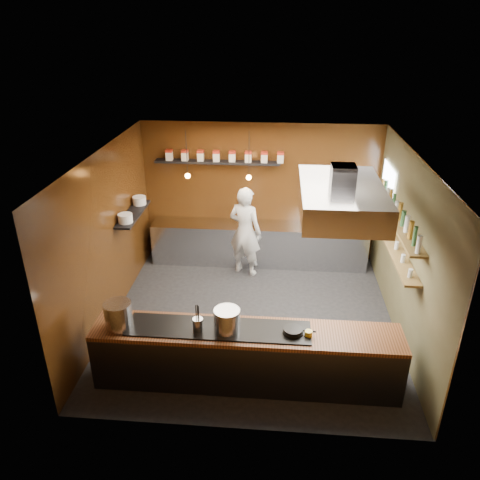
# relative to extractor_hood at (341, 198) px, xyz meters

# --- Properties ---
(floor) EXTENTS (5.00, 5.00, 0.00)m
(floor) POSITION_rel_extractor_hood_xyz_m (-1.30, 0.40, -2.51)
(floor) COLOR black
(floor) RESTS_ON ground
(back_wall) EXTENTS (5.00, 0.00, 5.00)m
(back_wall) POSITION_rel_extractor_hood_xyz_m (-1.30, 2.90, -1.01)
(back_wall) COLOR #341709
(back_wall) RESTS_ON ground
(left_wall) EXTENTS (0.00, 5.00, 5.00)m
(left_wall) POSITION_rel_extractor_hood_xyz_m (-3.80, 0.40, -1.01)
(left_wall) COLOR #341709
(left_wall) RESTS_ON ground
(right_wall) EXTENTS (0.00, 5.00, 5.00)m
(right_wall) POSITION_rel_extractor_hood_xyz_m (1.20, 0.40, -1.01)
(right_wall) COLOR #4D492C
(right_wall) RESTS_ON ground
(ceiling) EXTENTS (5.00, 5.00, 0.00)m
(ceiling) POSITION_rel_extractor_hood_xyz_m (-1.30, 0.40, 0.49)
(ceiling) COLOR silver
(ceiling) RESTS_ON back_wall
(window_pane) EXTENTS (0.00, 1.00, 1.00)m
(window_pane) POSITION_rel_extractor_hood_xyz_m (1.15, 2.10, -0.61)
(window_pane) COLOR white
(window_pane) RESTS_ON right_wall
(prep_counter) EXTENTS (4.60, 0.65, 0.90)m
(prep_counter) POSITION_rel_extractor_hood_xyz_m (-1.30, 2.57, -2.06)
(prep_counter) COLOR silver
(prep_counter) RESTS_ON floor
(pass_counter) EXTENTS (4.40, 0.72, 0.94)m
(pass_counter) POSITION_rel_extractor_hood_xyz_m (-1.30, -1.20, -2.04)
(pass_counter) COLOR #38383D
(pass_counter) RESTS_ON floor
(tin_shelf) EXTENTS (2.60, 0.26, 0.04)m
(tin_shelf) POSITION_rel_extractor_hood_xyz_m (-2.20, 2.76, -0.31)
(tin_shelf) COLOR black
(tin_shelf) RESTS_ON back_wall
(plate_shelf) EXTENTS (0.30, 1.40, 0.04)m
(plate_shelf) POSITION_rel_extractor_hood_xyz_m (-3.64, 1.40, -0.96)
(plate_shelf) COLOR black
(plate_shelf) RESTS_ON left_wall
(bottle_shelf_upper) EXTENTS (0.26, 2.80, 0.04)m
(bottle_shelf_upper) POSITION_rel_extractor_hood_xyz_m (1.04, 0.70, -0.59)
(bottle_shelf_upper) COLOR brown
(bottle_shelf_upper) RESTS_ON right_wall
(bottle_shelf_lower) EXTENTS (0.26, 2.80, 0.04)m
(bottle_shelf_lower) POSITION_rel_extractor_hood_xyz_m (1.04, 0.70, -1.06)
(bottle_shelf_lower) COLOR brown
(bottle_shelf_lower) RESTS_ON right_wall
(extractor_hood) EXTENTS (1.20, 2.00, 0.72)m
(extractor_hood) POSITION_rel_extractor_hood_xyz_m (0.00, 0.00, 0.00)
(extractor_hood) COLOR #38383D
(extractor_hood) RESTS_ON ceiling
(pendant_left) EXTENTS (0.10, 0.10, 0.95)m
(pendant_left) POSITION_rel_extractor_hood_xyz_m (-2.70, 2.10, -0.35)
(pendant_left) COLOR black
(pendant_left) RESTS_ON ceiling
(pendant_right) EXTENTS (0.10, 0.10, 0.95)m
(pendant_right) POSITION_rel_extractor_hood_xyz_m (-1.50, 2.10, -0.35)
(pendant_right) COLOR black
(pendant_right) RESTS_ON ceiling
(storage_tins) EXTENTS (2.43, 0.13, 0.22)m
(storage_tins) POSITION_rel_extractor_hood_xyz_m (-2.05, 2.76, -0.17)
(storage_tins) COLOR beige
(storage_tins) RESTS_ON tin_shelf
(plate_stacks) EXTENTS (0.26, 1.16, 0.16)m
(plate_stacks) POSITION_rel_extractor_hood_xyz_m (-3.64, 1.40, -0.86)
(plate_stacks) COLOR white
(plate_stacks) RESTS_ON plate_shelf
(bottles) EXTENTS (0.06, 2.66, 0.24)m
(bottles) POSITION_rel_extractor_hood_xyz_m (1.04, 0.70, -0.45)
(bottles) COLOR silver
(bottles) RESTS_ON bottle_shelf_upper
(wine_glasses) EXTENTS (0.07, 2.37, 0.13)m
(wine_glasses) POSITION_rel_extractor_hood_xyz_m (1.04, 0.70, -0.97)
(wine_glasses) COLOR silver
(wine_glasses) RESTS_ON bottle_shelf_lower
(stockpot_large) EXTENTS (0.43, 0.43, 0.38)m
(stockpot_large) POSITION_rel_extractor_hood_xyz_m (-3.10, -1.28, -1.37)
(stockpot_large) COLOR silver
(stockpot_large) RESTS_ON pass_counter
(stockpot_small) EXTENTS (0.48, 0.48, 0.34)m
(stockpot_small) POSITION_rel_extractor_hood_xyz_m (-1.57, -1.26, -1.39)
(stockpot_small) COLOR silver
(stockpot_small) RESTS_ON pass_counter
(utensil_crock) EXTENTS (0.15, 0.15, 0.19)m
(utensil_crock) POSITION_rel_extractor_hood_xyz_m (-1.98, -1.27, -1.47)
(utensil_crock) COLOR #B7B9BE
(utensil_crock) RESTS_ON pass_counter
(frying_pan) EXTENTS (0.46, 0.29, 0.07)m
(frying_pan) POSITION_rel_extractor_hood_xyz_m (-0.65, -1.23, -1.53)
(frying_pan) COLOR black
(frying_pan) RESTS_ON pass_counter
(butter_jar) EXTENTS (0.13, 0.13, 0.10)m
(butter_jar) POSITION_rel_extractor_hood_xyz_m (-0.44, -1.27, -1.54)
(butter_jar) COLOR gold
(butter_jar) RESTS_ON pass_counter
(espresso_machine) EXTENTS (0.43, 0.41, 0.38)m
(espresso_machine) POSITION_rel_extractor_hood_xyz_m (0.30, 2.65, -1.41)
(espresso_machine) COLOR black
(espresso_machine) RESTS_ON prep_counter
(chef) EXTENTS (0.81, 0.68, 1.90)m
(chef) POSITION_rel_extractor_hood_xyz_m (-1.57, 2.09, -1.55)
(chef) COLOR white
(chef) RESTS_ON floor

